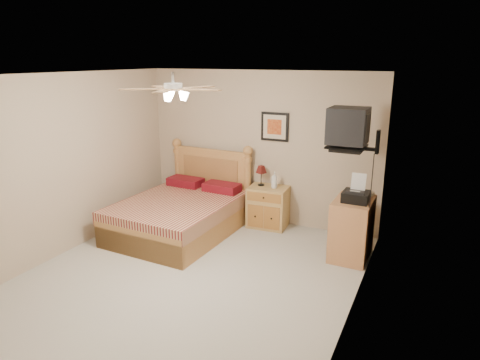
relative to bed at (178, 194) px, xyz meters
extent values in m
plane|color=#A9A499|center=(0.89, -1.12, -0.65)|extent=(4.50, 4.50, 0.00)
cube|color=white|center=(0.89, -1.12, 1.85)|extent=(4.00, 4.50, 0.04)
cube|color=tan|center=(0.89, 1.13, 0.60)|extent=(4.00, 0.04, 2.50)
cube|color=tan|center=(0.89, -3.37, 0.60)|extent=(4.00, 0.04, 2.50)
cube|color=tan|center=(-1.11, -1.12, 0.60)|extent=(0.04, 4.50, 2.50)
cube|color=tan|center=(2.89, -1.12, 0.60)|extent=(0.04, 4.50, 2.50)
cube|color=tan|center=(1.16, 0.88, -0.32)|extent=(0.65, 0.50, 0.67)
imported|color=silver|center=(1.26, 0.88, 0.15)|extent=(0.13, 0.14, 0.26)
cube|color=black|center=(1.16, 1.11, 0.97)|extent=(0.46, 0.04, 0.46)
cube|color=#B87A4F|center=(2.62, 0.32, -0.23)|extent=(0.50, 0.72, 0.84)
imported|color=beige|center=(2.61, 0.54, 0.20)|extent=(0.26, 0.32, 0.03)
imported|color=gray|center=(2.63, 0.57, 0.23)|extent=(0.24, 0.29, 0.02)
camera|label=1|loc=(3.55, -5.28, 2.04)|focal=32.00mm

